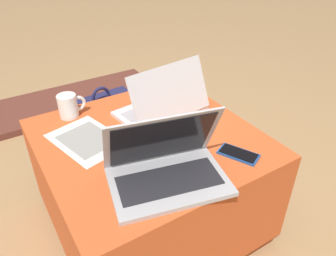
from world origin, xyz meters
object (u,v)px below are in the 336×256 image
Objects in this scene: cell_phone at (238,154)px; paper_sheet at (87,139)px; backpack at (104,134)px; coffee_mug at (69,106)px; laptop_far at (164,104)px; laptop_near at (166,167)px.

cell_phone reaches higher than paper_sheet.
backpack is 0.53m from paper_sheet.
coffee_mug reaches higher than paper_sheet.
coffee_mug is at bearing -36.61° from laptop_far.
laptop_near is 0.42m from laptop_far.
laptop_far reaches higher than cell_phone.
laptop_near is 2.65× the size of cell_phone.
cell_phone is 0.47× the size of paper_sheet.
backpack is at bearing 98.39° from laptop_near.
backpack is at bearing 48.35° from paper_sheet.
backpack is (-0.15, 0.39, -0.32)m from laptop_far.
laptop_far is 0.53m from backpack.
laptop_near is at bearing 148.38° from cell_phone.
laptop_near is 0.87× the size of backpack.
backpack is 0.43m from coffee_mug.
laptop_near is 0.57m from coffee_mug.
laptop_far reaches higher than paper_sheet.
laptop_near is at bearing -82.42° from paper_sheet.
paper_sheet is at bearing 58.34° from backpack.
cell_phone is at bearing -54.11° from coffee_mug.
backpack is 4.03× the size of coffee_mug.
coffee_mug is at bearing 100.41° from cell_phone.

